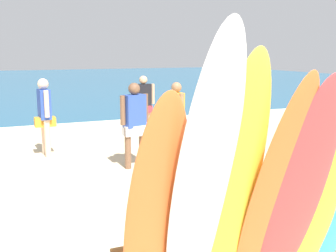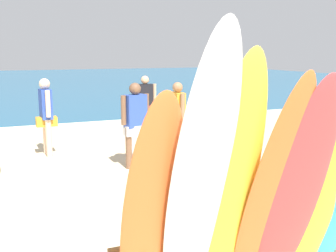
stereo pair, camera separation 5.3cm
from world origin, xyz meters
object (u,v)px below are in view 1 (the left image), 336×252
object	(u,v)px
surfboard_red_4	(297,196)
surfboard_orange_0	(155,220)
surfboard_yellow_2	(232,194)
beachgoer_strolling	(176,114)
beachgoer_by_water	(144,101)
surfboard_white_1	(202,189)
beachgoer_photographing	(45,112)
surfboard_rack	(256,232)
beach_chair_red	(313,156)
surfboard_orange_3	(271,199)
surfboard_yellow_5	(322,200)
beachgoer_midbeach	(135,119)

from	to	relation	value
surfboard_red_4	surfboard_orange_0	bearing A→B (deg)	177.14
surfboard_yellow_2	beachgoer_strolling	size ratio (longest dim) A/B	1.48
surfboard_yellow_2	beachgoer_by_water	distance (m)	8.24
surfboard_white_1	beachgoer_photographing	world-z (taller)	surfboard_white_1
surfboard_rack	surfboard_red_4	world-z (taller)	surfboard_red_4
surfboard_yellow_2	beachgoer_strolling	world-z (taller)	surfboard_yellow_2
surfboard_white_1	beach_chair_red	size ratio (longest dim) A/B	3.22
surfboard_orange_3	beachgoer_photographing	distance (m)	6.78
surfboard_yellow_2	beachgoer_strolling	distance (m)	5.85
beachgoer_strolling	surfboard_orange_3	bearing A→B (deg)	162.79
surfboard_yellow_2	beachgoer_photographing	xyz separation A→B (m)	(-0.73, 6.66, -0.19)
surfboard_red_4	beach_chair_red	distance (m)	4.29
surfboard_orange_3	beachgoer_by_water	size ratio (longest dim) A/B	1.39
beachgoer_by_water	surfboard_red_4	bearing A→B (deg)	87.81
surfboard_orange_0	surfboard_orange_3	size ratio (longest dim) A/B	0.92
surfboard_orange_3	beach_chair_red	world-z (taller)	surfboard_orange_3
surfboard_white_1	surfboard_yellow_5	xyz separation A→B (m)	(1.30, 0.09, -0.31)
beachgoer_by_water	beachgoer_photographing	xyz separation A→B (m)	(-2.81, -1.31, 0.04)
surfboard_white_1	beachgoer_by_water	distance (m)	8.38
surfboard_yellow_2	beachgoer_photographing	world-z (taller)	surfboard_yellow_2
surfboard_rack	beachgoer_midbeach	xyz separation A→B (m)	(0.14, 4.39, 0.51)
surfboard_orange_0	beachgoer_strolling	distance (m)	6.02
surfboard_white_1	beachgoer_photographing	size ratio (longest dim) A/B	1.53
surfboard_rack	beachgoer_by_water	size ratio (longest dim) A/B	1.86
surfboard_white_1	surfboard_yellow_2	distance (m)	0.33
beachgoer_midbeach	surfboard_rack	bearing A→B (deg)	-107.87
surfboard_orange_3	beachgoer_midbeach	world-z (taller)	surfboard_orange_3
surfboard_rack	beachgoer_midbeach	distance (m)	4.42
surfboard_white_1	beachgoer_strolling	size ratio (longest dim) A/B	1.60
surfboard_orange_0	surfboard_white_1	world-z (taller)	surfboard_white_1
surfboard_orange_0	beachgoer_strolling	bearing A→B (deg)	59.39
surfboard_rack	beach_chair_red	world-z (taller)	beach_chair_red
beachgoer_midbeach	beach_chair_red	world-z (taller)	beachgoer_midbeach
surfboard_yellow_5	surfboard_yellow_2	bearing A→B (deg)	-178.26
surfboard_red_4	beachgoer_photographing	size ratio (longest dim) A/B	1.31
beachgoer_by_water	beachgoer_photographing	size ratio (longest dim) A/B	0.96
surfboard_yellow_2	beach_chair_red	xyz separation A→B (m)	(3.60, 2.96, -0.76)
beachgoer_photographing	surfboard_orange_0	bearing A→B (deg)	-3.72
beachgoer_by_water	beachgoer_midbeach	size ratio (longest dim) A/B	0.97
surfboard_red_4	surfboard_yellow_5	bearing A→B (deg)	16.85
surfboard_rack	surfboard_orange_3	xyz separation A→B (m)	(-0.31, -0.62, 0.62)
beachgoer_photographing	beach_chair_red	world-z (taller)	beachgoer_photographing
surfboard_orange_0	beachgoer_photographing	xyz separation A→B (m)	(-0.09, 6.58, -0.04)
beach_chair_red	surfboard_red_4	bearing A→B (deg)	-127.92
surfboard_rack	surfboard_yellow_2	size ratio (longest dim) A/B	1.26
beachgoer_by_water	beachgoer_midbeach	bearing A→B (deg)	75.26
beachgoer_strolling	beach_chair_red	bearing A→B (deg)	-148.38
surfboard_orange_3	beachgoer_photographing	size ratio (longest dim) A/B	1.33
surfboard_red_4	surfboard_rack	bearing A→B (deg)	88.75
surfboard_orange_3	surfboard_yellow_5	distance (m)	0.64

